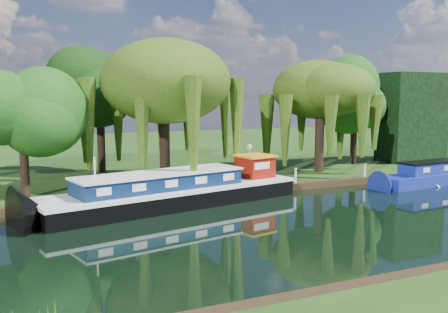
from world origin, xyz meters
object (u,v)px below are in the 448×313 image
white_cruiser (427,186)px  narrowboat (447,174)px  dutch_barge (176,191)px  red_dinghy (107,219)px

white_cruiser → narrowboat: bearing=-96.0°
narrowboat → white_cruiser: 2.76m
dutch_barge → red_dinghy: (-4.31, -1.59, -0.83)m
red_dinghy → white_cruiser: size_ratio=1.41×
red_dinghy → white_cruiser: (22.59, 0.09, 0.00)m
narrowboat → red_dinghy: narrowboat is taller
narrowboat → white_cruiser: size_ratio=6.10×
dutch_barge → white_cruiser: dutch_barge is taller
dutch_barge → red_dinghy: 4.67m
dutch_barge → narrowboat: dutch_barge is taller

